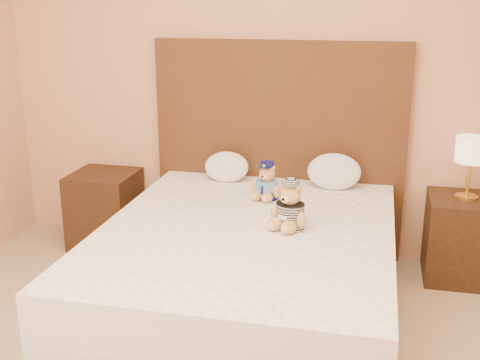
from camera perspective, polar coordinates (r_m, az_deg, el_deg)
name	(u,v)px	position (r m, az deg, el deg)	size (l,w,h in m)	color
bed	(247,272)	(3.46, 0.65, -8.72)	(1.60, 2.00, 0.55)	white
headboard	(278,149)	(4.24, 3.63, 2.93)	(1.75, 0.08, 1.50)	#462D15
nightstand_left	(105,209)	(4.55, -12.66, -2.70)	(0.45, 0.45, 0.55)	#372211
nightstand_right	(462,239)	(4.17, 20.26, -5.23)	(0.45, 0.45, 0.55)	#372211
lamp	(471,153)	(4.00, 21.10, 2.42)	(0.20, 0.20, 0.40)	gold
teddy_police	(267,181)	(3.78, 2.58, -0.07)	(0.21, 0.20, 0.24)	#A57440
teddy_prisoner	(290,205)	(3.30, 4.79, -2.40)	(0.24, 0.23, 0.27)	#A57440
pillow_left	(227,165)	(4.16, -1.28, 1.39)	(0.31, 0.20, 0.22)	white
pillow_right	(334,170)	(4.04, 8.92, 0.95)	(0.35, 0.23, 0.25)	white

